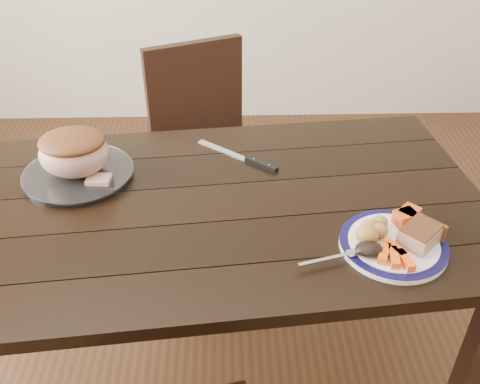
{
  "coord_description": "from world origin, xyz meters",
  "views": [
    {
      "loc": [
        0.05,
        -1.25,
        1.68
      ],
      "look_at": [
        0.08,
        -0.02,
        0.8
      ],
      "focal_mm": 40.0,
      "sensor_mm": 36.0,
      "label": 1
    }
  ],
  "objects_px": {
    "roast_joint": "(74,154)",
    "fork": "(336,257)",
    "dining_table": "(213,227)",
    "serving_platter": "(79,175)",
    "chair_far": "(206,143)",
    "pork_slice": "(420,236)",
    "dinner_plate": "(393,245)",
    "carving_knife": "(251,160)"
  },
  "relations": [
    {
      "from": "dining_table",
      "to": "chair_far",
      "type": "height_order",
      "value": "chair_far"
    },
    {
      "from": "carving_knife",
      "to": "pork_slice",
      "type": "bearing_deg",
      "value": -7.42
    },
    {
      "from": "dining_table",
      "to": "serving_platter",
      "type": "bearing_deg",
      "value": 160.79
    },
    {
      "from": "chair_far",
      "to": "serving_platter",
      "type": "distance_m",
      "value": 0.73
    },
    {
      "from": "pork_slice",
      "to": "fork",
      "type": "distance_m",
      "value": 0.23
    },
    {
      "from": "dinner_plate",
      "to": "serving_platter",
      "type": "xyz_separation_m",
      "value": [
        -0.89,
        0.35,
        0.0
      ]
    },
    {
      "from": "dining_table",
      "to": "roast_joint",
      "type": "xyz_separation_m",
      "value": [
        -0.42,
        0.15,
        0.18
      ]
    },
    {
      "from": "chair_far",
      "to": "fork",
      "type": "bearing_deg",
      "value": 86.79
    },
    {
      "from": "fork",
      "to": "carving_knife",
      "type": "distance_m",
      "value": 0.52
    },
    {
      "from": "dinner_plate",
      "to": "dining_table",
      "type": "bearing_deg",
      "value": 156.18
    },
    {
      "from": "dining_table",
      "to": "roast_joint",
      "type": "height_order",
      "value": "roast_joint"
    },
    {
      "from": "dining_table",
      "to": "pork_slice",
      "type": "bearing_deg",
      "value": -21.81
    },
    {
      "from": "chair_far",
      "to": "roast_joint",
      "type": "bearing_deg",
      "value": 34.49
    },
    {
      "from": "pork_slice",
      "to": "dinner_plate",
      "type": "bearing_deg",
      "value": 175.24
    },
    {
      "from": "fork",
      "to": "carving_knife",
      "type": "xyz_separation_m",
      "value": [
        -0.19,
        0.48,
        -0.01
      ]
    },
    {
      "from": "roast_joint",
      "to": "fork",
      "type": "bearing_deg",
      "value": -29.27
    },
    {
      "from": "serving_platter",
      "to": "carving_knife",
      "type": "xyz_separation_m",
      "value": [
        0.54,
        0.07,
        -0.0
      ]
    },
    {
      "from": "dinner_plate",
      "to": "roast_joint",
      "type": "height_order",
      "value": "roast_joint"
    },
    {
      "from": "dining_table",
      "to": "fork",
      "type": "distance_m",
      "value": 0.43
    },
    {
      "from": "dinner_plate",
      "to": "roast_joint",
      "type": "bearing_deg",
      "value": 158.3
    },
    {
      "from": "roast_joint",
      "to": "dining_table",
      "type": "bearing_deg",
      "value": -19.21
    },
    {
      "from": "serving_platter",
      "to": "roast_joint",
      "type": "xyz_separation_m",
      "value": [
        0.0,
        0.0,
        0.08
      ]
    },
    {
      "from": "dinner_plate",
      "to": "fork",
      "type": "bearing_deg",
      "value": -160.76
    },
    {
      "from": "roast_joint",
      "to": "pork_slice",
      "type": "bearing_deg",
      "value": -20.68
    },
    {
      "from": "chair_far",
      "to": "carving_knife",
      "type": "xyz_separation_m",
      "value": [
        0.17,
        -0.51,
        0.23
      ]
    },
    {
      "from": "dining_table",
      "to": "fork",
      "type": "bearing_deg",
      "value": -40.09
    },
    {
      "from": "serving_platter",
      "to": "carving_knife",
      "type": "bearing_deg",
      "value": 7.72
    },
    {
      "from": "pork_slice",
      "to": "roast_joint",
      "type": "relative_size",
      "value": 0.47
    },
    {
      "from": "dining_table",
      "to": "pork_slice",
      "type": "height_order",
      "value": "pork_slice"
    },
    {
      "from": "chair_far",
      "to": "serving_platter",
      "type": "bearing_deg",
      "value": 34.49
    },
    {
      "from": "chair_far",
      "to": "carving_knife",
      "type": "bearing_deg",
      "value": 85.03
    },
    {
      "from": "serving_platter",
      "to": "fork",
      "type": "relative_size",
      "value": 1.88
    },
    {
      "from": "serving_platter",
      "to": "carving_knife",
      "type": "distance_m",
      "value": 0.55
    },
    {
      "from": "dining_table",
      "to": "chair_far",
      "type": "distance_m",
      "value": 0.74
    },
    {
      "from": "dinner_plate",
      "to": "fork",
      "type": "height_order",
      "value": "fork"
    },
    {
      "from": "pork_slice",
      "to": "roast_joint",
      "type": "bearing_deg",
      "value": 159.32
    },
    {
      "from": "dining_table",
      "to": "dinner_plate",
      "type": "relative_size",
      "value": 6.03
    },
    {
      "from": "chair_far",
      "to": "fork",
      "type": "distance_m",
      "value": 1.09
    },
    {
      "from": "serving_platter",
      "to": "fork",
      "type": "bearing_deg",
      "value": -29.27
    },
    {
      "from": "roast_joint",
      "to": "serving_platter",
      "type": "bearing_deg",
      "value": 0.0
    },
    {
      "from": "chair_far",
      "to": "dining_table",
      "type": "bearing_deg",
      "value": 70.4
    },
    {
      "from": "dining_table",
      "to": "chair_far",
      "type": "relative_size",
      "value": 1.81
    }
  ]
}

